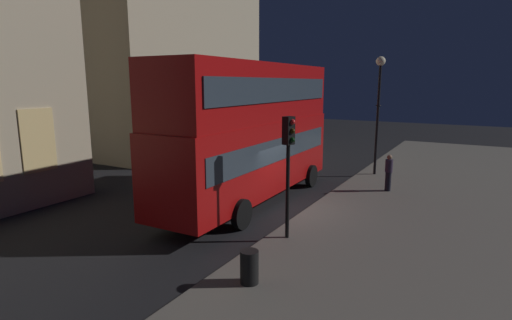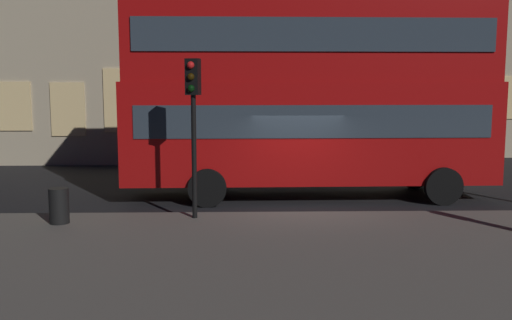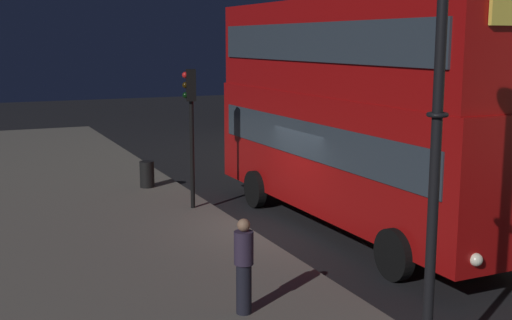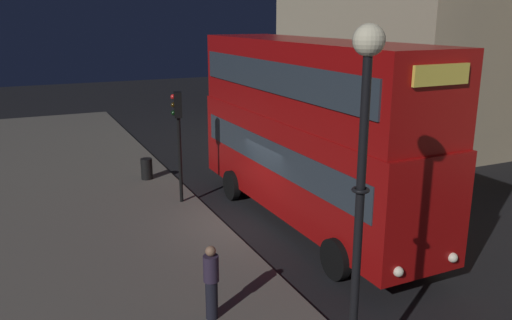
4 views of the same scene
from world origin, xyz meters
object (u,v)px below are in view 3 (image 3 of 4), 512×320
street_lamp (440,62)px  pedestrian (244,265)px  litter_bin (147,174)px  double_decker_bus (353,103)px  traffic_light_near_kerb (191,109)px

street_lamp → pedestrian: street_lamp is taller
street_lamp → pedestrian: bearing=-157.0°
litter_bin → double_decker_bus: bearing=30.1°
double_decker_bus → street_lamp: (7.37, -3.37, 1.28)m
litter_bin → pedestrian: bearing=-6.0°
traffic_light_near_kerb → litter_bin: size_ratio=4.61×
traffic_light_near_kerb → litter_bin: bearing=-156.5°
street_lamp → litter_bin: 14.15m
double_decker_bus → street_lamp: street_lamp is taller
pedestrian → double_decker_bus: bearing=-155.8°
traffic_light_near_kerb → street_lamp: size_ratio=0.62×
double_decker_bus → pedestrian: size_ratio=6.51×
pedestrian → litter_bin: bearing=-113.6°
double_decker_bus → litter_bin: size_ratio=13.07×
street_lamp → double_decker_bus: bearing=155.4°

